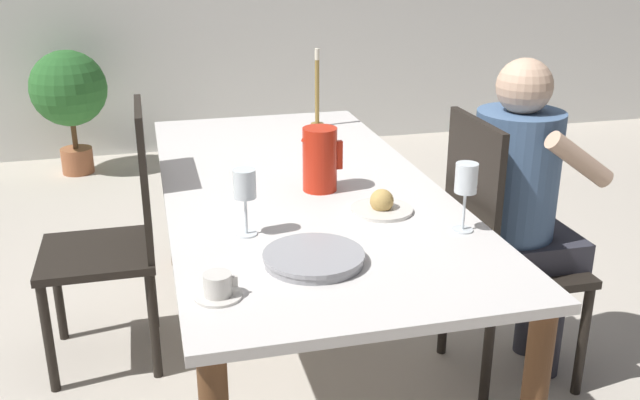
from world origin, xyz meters
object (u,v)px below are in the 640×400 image
object	(u,v)px
wine_glass_water	(245,187)
potted_plant	(69,93)
wine_glass_juice	(466,182)
serving_tray	(314,258)
candlestick_tall	(317,96)
chair_person_side	(498,249)
bread_plate	(382,205)
chair_opposite	(117,233)
red_pitcher	(320,159)
teacup_near_person	(218,287)
person_seated	(523,195)

from	to	relation	value
wine_glass_water	potted_plant	bearing A→B (deg)	103.89
wine_glass_juice	serving_tray	xyz separation A→B (m)	(-0.49, -0.11, -0.14)
candlestick_tall	potted_plant	world-z (taller)	candlestick_tall
serving_tray	potted_plant	distance (m)	3.42
chair_person_side	bread_plate	size ratio (longest dim) A/B	4.95
wine_glass_water	chair_person_side	bearing A→B (deg)	8.03
wine_glass_juice	bread_plate	world-z (taller)	wine_glass_juice
chair_opposite	bread_plate	size ratio (longest dim) A/B	4.95
chair_opposite	red_pitcher	distance (m)	0.83
wine_glass_water	wine_glass_juice	bearing A→B (deg)	-11.29
red_pitcher	wine_glass_water	size ratio (longest dim) A/B	1.09
wine_glass_juice	potted_plant	xyz separation A→B (m)	(-1.40, 3.19, -0.32)
wine_glass_water	teacup_near_person	bearing A→B (deg)	-108.80
bread_plate	chair_person_side	bearing A→B (deg)	5.89
chair_opposite	person_seated	size ratio (longest dim) A/B	0.84
bread_plate	teacup_near_person	bearing A→B (deg)	-142.09
teacup_near_person	candlestick_tall	size ratio (longest dim) A/B	0.34
chair_person_side	red_pitcher	world-z (taller)	chair_person_side
person_seated	potted_plant	xyz separation A→B (m)	(-1.76, 2.90, -0.14)
red_pitcher	potted_plant	distance (m)	2.94
wine_glass_water	wine_glass_juice	world-z (taller)	wine_glass_juice
chair_person_side	wine_glass_juice	world-z (taller)	chair_person_side
person_seated	teacup_near_person	distance (m)	1.25
wine_glass_water	candlestick_tall	distance (m)	1.29
chair_opposite	red_pitcher	xyz separation A→B (m)	(0.72, -0.27, 0.32)
chair_opposite	teacup_near_person	bearing A→B (deg)	-164.03
person_seated	wine_glass_water	world-z (taller)	person_seated
person_seated	candlestick_tall	size ratio (longest dim) A/B	3.33
wine_glass_juice	candlestick_tall	distance (m)	1.32
chair_person_side	serving_tray	size ratio (longest dim) A/B	3.58
person_seated	wine_glass_juice	distance (m)	0.50
chair_opposite	wine_glass_water	size ratio (longest dim) A/B	4.89
serving_tray	bread_plate	xyz separation A→B (m)	(0.30, 0.32, 0.01)
red_pitcher	bread_plate	distance (m)	0.30
bread_plate	serving_tray	bearing A→B (deg)	-133.55
candlestick_tall	chair_person_side	bearing A→B (deg)	-69.23
person_seated	candlestick_tall	bearing A→B (deg)	-154.16
chair_person_side	bread_plate	distance (m)	0.51
potted_plant	red_pitcher	bearing A→B (deg)	-68.63
chair_person_side	potted_plant	distance (m)	3.37
person_seated	candlestick_tall	distance (m)	1.15
chair_person_side	teacup_near_person	size ratio (longest dim) A/B	8.25
chair_person_side	wine_glass_water	size ratio (longest dim) A/B	4.89
red_pitcher	bread_plate	size ratio (longest dim) A/B	1.10
person_seated	potted_plant	distance (m)	3.39
chair_opposite	candlestick_tall	xyz separation A→B (m)	(0.92, 0.58, 0.35)
chair_opposite	bread_plate	bearing A→B (deg)	-121.46
teacup_near_person	serving_tray	bearing A→B (deg)	25.58
chair_person_side	serving_tray	bearing A→B (deg)	-64.32
wine_glass_juice	candlestick_tall	size ratio (longest dim) A/B	0.60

